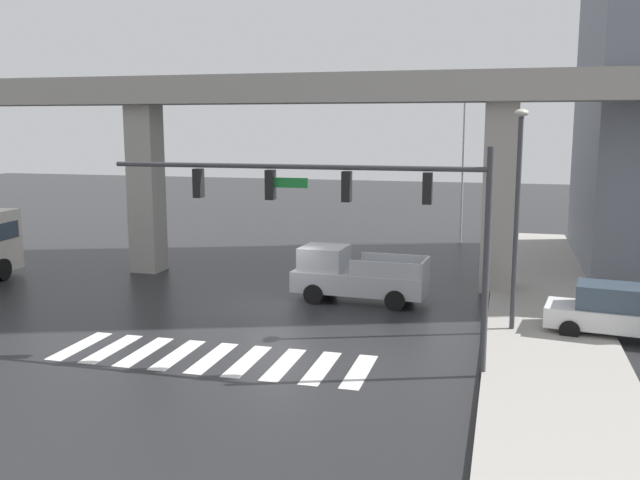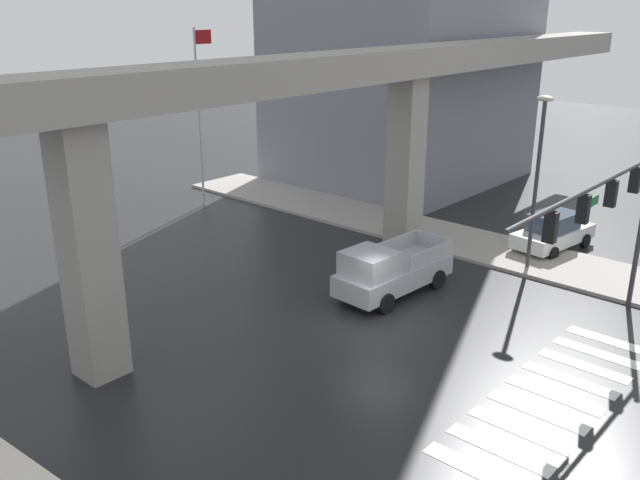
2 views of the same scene
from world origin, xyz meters
name	(u,v)px [view 1 (image 1 of 2)]	position (x,y,z in m)	size (l,w,h in m)	color
ground_plane	(279,306)	(0.00, 0.00, 0.00)	(120.00, 120.00, 0.00)	#232326
crosswalk_stripes	(212,358)	(0.00, -6.21, 0.01)	(9.35, 2.80, 0.01)	silver
elevated_overpass	(311,104)	(0.00, 4.58, 7.60)	(57.71, 2.19, 8.84)	#9E9991
sidewalk_east	(545,308)	(9.69, 2.00, 0.07)	(4.00, 36.00, 0.15)	#9E9991
pickup_truck	(353,276)	(2.53, 1.48, 0.99)	(5.20, 2.31, 2.08)	#A8AAAF
sedan_white	(615,312)	(11.66, -1.01, 0.85)	(4.51, 2.42, 1.72)	silver
traffic_signal_mast	(352,202)	(4.04, -5.72, 4.67)	(10.89, 0.32, 6.20)	#38383D
street_lamp_near_corner	(518,195)	(8.49, -1.34, 4.56)	(0.44, 0.70, 7.24)	#38383D
flagpole	(465,147)	(5.79, 16.39, 5.50)	(1.16, 0.12, 9.45)	silver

